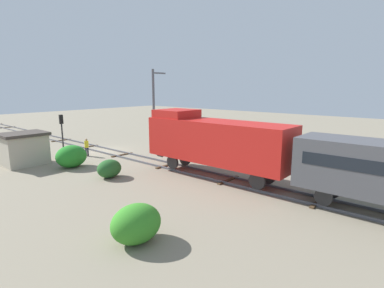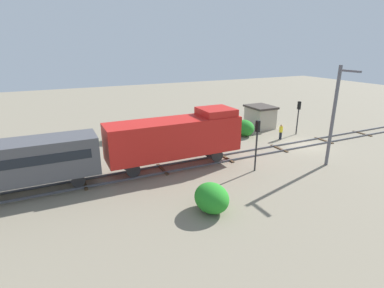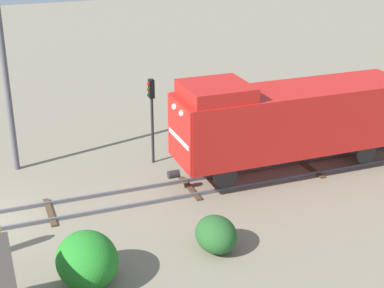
{
  "view_description": "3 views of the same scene",
  "coord_description": "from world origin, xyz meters",
  "px_view_note": "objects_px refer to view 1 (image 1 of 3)",
  "views": [
    {
      "loc": [
        16.99,
        26.69,
        6.47
      ],
      "look_at": [
        -0.24,
        11.85,
        2.16
      ],
      "focal_mm": 28.0,
      "sensor_mm": 36.0,
      "label": 1
    },
    {
      "loc": [
        -21.73,
        23.05,
        9.85
      ],
      "look_at": [
        0.23,
        12.63,
        1.79
      ],
      "focal_mm": 28.0,
      "sensor_mm": 36.0,
      "label": 2
    },
    {
      "loc": [
        22.03,
        0.97,
        11.9
      ],
      "look_at": [
        0.63,
        9.14,
        2.45
      ],
      "focal_mm": 55.0,
      "sensor_mm": 36.0,
      "label": 3
    }
  ],
  "objects_px": {
    "traffic_signal_mid": "(188,126)",
    "worker_near_track": "(87,146)",
    "relay_hut": "(24,148)",
    "locomotive": "(214,140)",
    "catenary_mast": "(154,106)",
    "traffic_signal_near": "(62,126)"
  },
  "relations": [
    {
      "from": "worker_near_track",
      "to": "relay_hut",
      "type": "relative_size",
      "value": 0.49
    },
    {
      "from": "locomotive",
      "to": "traffic_signal_mid",
      "type": "distance_m",
      "value": 6.48
    },
    {
      "from": "locomotive",
      "to": "worker_near_track",
      "type": "relative_size",
      "value": 6.82
    },
    {
      "from": "traffic_signal_mid",
      "to": "worker_near_track",
      "type": "relative_size",
      "value": 2.49
    },
    {
      "from": "traffic_signal_near",
      "to": "catenary_mast",
      "type": "distance_m",
      "value": 9.54
    },
    {
      "from": "traffic_signal_near",
      "to": "worker_near_track",
      "type": "relative_size",
      "value": 2.26
    },
    {
      "from": "relay_hut",
      "to": "catenary_mast",
      "type": "bearing_deg",
      "value": 168.85
    },
    {
      "from": "traffic_signal_near",
      "to": "traffic_signal_mid",
      "type": "xyz_separation_m",
      "value": [
        -6.6,
        10.79,
        0.26
      ]
    },
    {
      "from": "traffic_signal_mid",
      "to": "relay_hut",
      "type": "xyz_separation_m",
      "value": [
        10.9,
        -8.83,
        -1.55
      ]
    },
    {
      "from": "locomotive",
      "to": "catenary_mast",
      "type": "xyz_separation_m",
      "value": [
        -5.06,
        -11.87,
        1.67
      ]
    },
    {
      "from": "relay_hut",
      "to": "traffic_signal_mid",
      "type": "bearing_deg",
      "value": 140.98
    },
    {
      "from": "traffic_signal_near",
      "to": "traffic_signal_mid",
      "type": "bearing_deg",
      "value": 121.46
    },
    {
      "from": "traffic_signal_mid",
      "to": "worker_near_track",
      "type": "xyz_separation_m",
      "value": [
        5.8,
        -7.73,
        -1.95
      ]
    },
    {
      "from": "locomotive",
      "to": "traffic_signal_near",
      "type": "relative_size",
      "value": 3.02
    },
    {
      "from": "locomotive",
      "to": "worker_near_track",
      "type": "xyz_separation_m",
      "value": [
        2.4,
        -13.24,
        -1.78
      ]
    },
    {
      "from": "traffic_signal_mid",
      "to": "relay_hut",
      "type": "height_order",
      "value": "traffic_signal_mid"
    },
    {
      "from": "worker_near_track",
      "to": "catenary_mast",
      "type": "relative_size",
      "value": 0.2
    },
    {
      "from": "traffic_signal_near",
      "to": "worker_near_track",
      "type": "xyz_separation_m",
      "value": [
        -0.8,
        3.06,
        -1.68
      ]
    },
    {
      "from": "traffic_signal_mid",
      "to": "catenary_mast",
      "type": "bearing_deg",
      "value": -104.63
    },
    {
      "from": "relay_hut",
      "to": "traffic_signal_near",
      "type": "bearing_deg",
      "value": -155.56
    },
    {
      "from": "catenary_mast",
      "to": "relay_hut",
      "type": "xyz_separation_m",
      "value": [
        12.56,
        -2.48,
        -3.05
      ]
    },
    {
      "from": "traffic_signal_mid",
      "to": "catenary_mast",
      "type": "relative_size",
      "value": 0.51
    }
  ]
}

